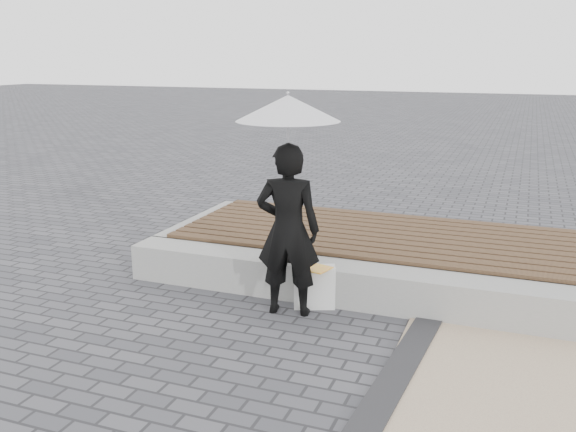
# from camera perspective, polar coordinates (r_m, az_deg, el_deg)

# --- Properties ---
(ground) EXTENTS (80.00, 80.00, 0.00)m
(ground) POSITION_cam_1_polar(r_m,az_deg,el_deg) (5.28, 0.58, -13.97)
(ground) COLOR #4B4B50
(ground) RESTS_ON ground
(edging_band) EXTENTS (0.61, 5.20, 0.04)m
(edging_band) POSITION_cam_1_polar(r_m,az_deg,el_deg) (4.67, 7.42, -17.97)
(edging_band) COLOR #29292B
(edging_band) RESTS_ON ground
(seating_ledge) EXTENTS (5.00, 0.45, 0.40)m
(seating_ledge) POSITION_cam_1_polar(r_m,az_deg,el_deg) (6.59, 5.46, -6.16)
(seating_ledge) COLOR #9A9A95
(seating_ledge) RESTS_ON ground
(timber_platform) EXTENTS (5.00, 2.00, 0.40)m
(timber_platform) POSITION_cam_1_polar(r_m,az_deg,el_deg) (7.69, 7.88, -3.18)
(timber_platform) COLOR #9C9B97
(timber_platform) RESTS_ON ground
(timber_decking) EXTENTS (4.60, 2.00, 0.04)m
(timber_decking) POSITION_cam_1_polar(r_m,az_deg,el_deg) (7.63, 7.93, -1.60)
(timber_decking) COLOR brown
(timber_decking) RESTS_ON timber_platform
(woman) EXTENTS (0.69, 0.52, 1.72)m
(woman) POSITION_cam_1_polar(r_m,az_deg,el_deg) (6.10, 0.00, -1.29)
(woman) COLOR black
(woman) RESTS_ON ground
(parasol) EXTENTS (0.98, 0.98, 1.26)m
(parasol) POSITION_cam_1_polar(r_m,az_deg,el_deg) (5.89, 0.00, 9.79)
(parasol) COLOR #B1B0B6
(parasol) RESTS_ON ground
(handbag) EXTENTS (0.37, 0.15, 0.25)m
(handbag) POSITION_cam_1_polar(r_m,az_deg,el_deg) (6.60, -0.04, -3.05)
(handbag) COLOR black
(handbag) RESTS_ON seating_ledge
(canvas_tote) EXTENTS (0.45, 0.31, 0.44)m
(canvas_tote) POSITION_cam_1_polar(r_m,az_deg,el_deg) (6.43, 2.42, -6.46)
(canvas_tote) COLOR silver
(canvas_tote) RESTS_ON ground
(magazine) EXTENTS (0.38, 0.32, 0.01)m
(magazine) POSITION_cam_1_polar(r_m,az_deg,el_deg) (6.31, 2.30, -4.70)
(magazine) COLOR red
(magazine) RESTS_ON canvas_tote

